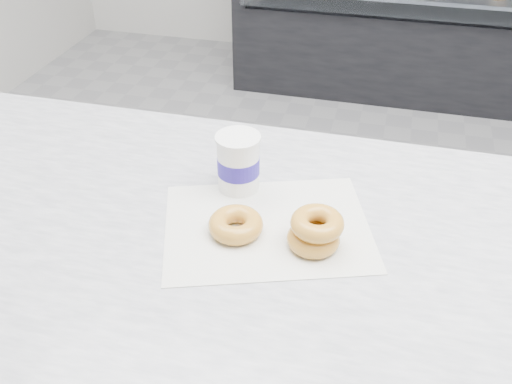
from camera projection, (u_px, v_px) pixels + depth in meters
ground at (439, 360)px, 1.83m from camera, size 5.00×5.00×0.00m
display_case at (454, 5)px, 3.21m from camera, size 2.40×0.74×1.25m
wax_paper at (267, 227)px, 0.95m from camera, size 0.41×0.36×0.00m
donut_single at (236, 225)px, 0.93m from camera, size 0.12×0.12×0.03m
donut_stack at (315, 231)px, 0.90m from camera, size 0.12×0.12×0.06m
coffee_cup at (238, 162)px, 1.02m from camera, size 0.09×0.09×0.11m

